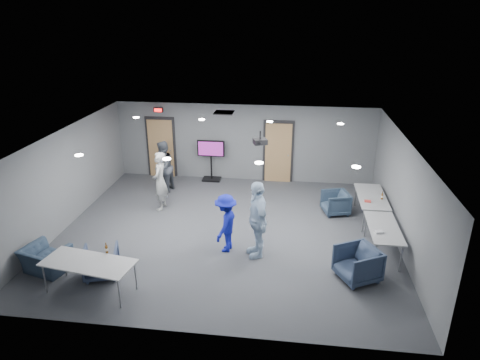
# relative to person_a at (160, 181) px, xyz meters

# --- Properties ---
(floor) EXTENTS (9.00, 9.00, 0.00)m
(floor) POSITION_rel_person_a_xyz_m (2.21, -1.23, -0.90)
(floor) COLOR #35383D
(floor) RESTS_ON ground
(ceiling) EXTENTS (9.00, 9.00, 0.00)m
(ceiling) POSITION_rel_person_a_xyz_m (2.21, -1.23, 1.80)
(ceiling) COLOR white
(ceiling) RESTS_ON wall_back
(wall_back) EXTENTS (9.00, 0.02, 2.70)m
(wall_back) POSITION_rel_person_a_xyz_m (2.21, 2.77, 0.45)
(wall_back) COLOR slate
(wall_back) RESTS_ON floor
(wall_front) EXTENTS (9.00, 0.02, 2.70)m
(wall_front) POSITION_rel_person_a_xyz_m (2.21, -5.23, 0.45)
(wall_front) COLOR slate
(wall_front) RESTS_ON floor
(wall_left) EXTENTS (0.02, 8.00, 2.70)m
(wall_left) POSITION_rel_person_a_xyz_m (-2.29, -1.23, 0.45)
(wall_left) COLOR slate
(wall_left) RESTS_ON floor
(wall_right) EXTENTS (0.02, 8.00, 2.70)m
(wall_right) POSITION_rel_person_a_xyz_m (6.71, -1.23, 0.45)
(wall_right) COLOR slate
(wall_right) RESTS_ON floor
(door_left) EXTENTS (1.06, 0.17, 2.24)m
(door_left) POSITION_rel_person_a_xyz_m (-0.79, 2.73, 0.17)
(door_left) COLOR black
(door_left) RESTS_ON wall_back
(door_right) EXTENTS (1.06, 0.17, 2.24)m
(door_right) POSITION_rel_person_a_xyz_m (3.41, 2.73, 0.17)
(door_right) COLOR black
(door_right) RESTS_ON wall_back
(exit_sign) EXTENTS (0.32, 0.08, 0.16)m
(exit_sign) POSITION_rel_person_a_xyz_m (-0.79, 2.71, 1.55)
(exit_sign) COLOR black
(exit_sign) RESTS_ON wall_back
(hvac_diffuser) EXTENTS (0.60, 0.60, 0.03)m
(hvac_diffuser) POSITION_rel_person_a_xyz_m (1.71, 1.57, 1.78)
(hvac_diffuser) COLOR black
(hvac_diffuser) RESTS_ON ceiling
(downlights) EXTENTS (6.18, 3.78, 0.02)m
(downlights) POSITION_rel_person_a_xyz_m (2.21, -1.23, 1.78)
(downlights) COLOR white
(downlights) RESTS_ON ceiling
(person_a) EXTENTS (0.46, 0.67, 1.80)m
(person_a) POSITION_rel_person_a_xyz_m (0.00, 0.00, 0.00)
(person_a) COLOR #A1A3A1
(person_a) RESTS_ON floor
(person_b) EXTENTS (0.82, 0.96, 1.74)m
(person_b) POSITION_rel_person_a_xyz_m (-0.30, 1.29, -0.03)
(person_b) COLOR #4F555F
(person_b) RESTS_ON floor
(person_c) EXTENTS (0.84, 1.24, 1.96)m
(person_c) POSITION_rel_person_a_xyz_m (3.13, -2.28, 0.08)
(person_c) COLOR silver
(person_c) RESTS_ON floor
(person_d) EXTENTS (0.73, 1.06, 1.51)m
(person_d) POSITION_rel_person_a_xyz_m (2.35, -2.16, -0.15)
(person_d) COLOR #1920A4
(person_d) RESTS_ON floor
(chair_right_a) EXTENTS (0.91, 0.89, 0.68)m
(chair_right_a) POSITION_rel_person_a_xyz_m (5.25, 0.34, -0.56)
(chair_right_a) COLOR #314255
(chair_right_a) RESTS_ON floor
(chair_right_c) EXTENTS (1.15, 1.14, 0.78)m
(chair_right_c) POSITION_rel_person_a_xyz_m (5.47, -3.03, -0.51)
(chair_right_c) COLOR #36445E
(chair_right_c) RESTS_ON floor
(chair_front_a) EXTENTS (0.94, 0.96, 0.70)m
(chair_front_a) POSITION_rel_person_a_xyz_m (-0.30, -3.63, -0.55)
(chair_front_a) COLOR #37435F
(chair_front_a) RESTS_ON floor
(chair_front_b) EXTENTS (1.15, 1.06, 0.62)m
(chair_front_b) POSITION_rel_person_a_xyz_m (-1.64, -3.63, -0.59)
(chair_front_b) COLOR #34455A
(chair_front_b) RESTS_ON floor
(table_right_a) EXTENTS (0.78, 1.87, 0.73)m
(table_right_a) POSITION_rel_person_a_xyz_m (6.21, 0.08, -0.21)
(table_right_a) COLOR #B3B5B8
(table_right_a) RESTS_ON floor
(table_right_b) EXTENTS (0.73, 1.76, 0.73)m
(table_right_b) POSITION_rel_person_a_xyz_m (6.21, -1.82, -0.22)
(table_right_b) COLOR #B3B5B8
(table_right_b) RESTS_ON floor
(table_front_left) EXTENTS (2.07, 1.12, 0.73)m
(table_front_left) POSITION_rel_person_a_xyz_m (-0.27, -4.23, -0.21)
(table_front_left) COLOR #B3B5B8
(table_front_left) RESTS_ON floor
(bottle_front) EXTENTS (0.07, 0.07, 0.25)m
(bottle_front) POSITION_rel_person_a_xyz_m (-0.03, -3.83, -0.08)
(bottle_front) COLOR #5B350F
(bottle_front) RESTS_ON table_front_left
(bottle_right) EXTENTS (0.06, 0.06, 0.24)m
(bottle_right) POSITION_rel_person_a_xyz_m (6.46, -0.12, -0.08)
(bottle_right) COLOR #5B350F
(bottle_right) RESTS_ON table_right_a
(snack_box) EXTENTS (0.19, 0.13, 0.04)m
(snack_box) POSITION_rel_person_a_xyz_m (6.04, -0.35, -0.15)
(snack_box) COLOR #D83E36
(snack_box) RESTS_ON table_right_a
(wrapper) EXTENTS (0.22, 0.18, 0.04)m
(wrapper) POSITION_rel_person_a_xyz_m (6.04, -2.13, -0.15)
(wrapper) COLOR silver
(wrapper) RESTS_ON table_right_b
(tv_stand) EXTENTS (0.96, 0.46, 1.47)m
(tv_stand) POSITION_rel_person_a_xyz_m (1.08, 2.52, -0.07)
(tv_stand) COLOR black
(tv_stand) RESTS_ON floor
(projector) EXTENTS (0.43, 0.40, 0.36)m
(projector) POSITION_rel_person_a_xyz_m (3.03, -0.50, 1.50)
(projector) COLOR black
(projector) RESTS_ON ceiling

